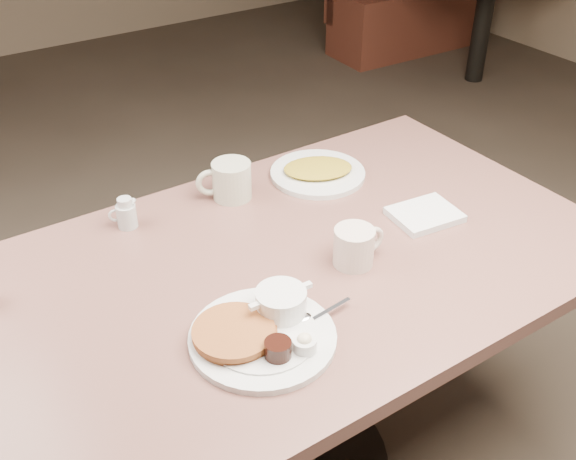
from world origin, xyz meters
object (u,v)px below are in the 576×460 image
diner_table (293,314)px  creamer_right (126,214)px  main_plate (263,328)px  coffee_mug_near (355,246)px  hash_plate (318,172)px  coffee_mug_far (230,181)px

diner_table → creamer_right: bearing=127.8°
main_plate → coffee_mug_near: size_ratio=2.74×
hash_plate → coffee_mug_far: bearing=171.9°
coffee_mug_near → creamer_right: (-0.37, 0.43, -0.01)m
creamer_right → coffee_mug_far: bearing=-4.1°
creamer_right → hash_plate: 0.54m
diner_table → hash_plate: (0.27, 0.28, 0.18)m
creamer_right → hash_plate: creamer_right is taller
main_plate → coffee_mug_near: (0.30, 0.09, 0.02)m
diner_table → creamer_right: creamer_right is taller
hash_plate → coffee_mug_near: bearing=-113.9°
coffee_mug_far → creamer_right: coffee_mug_far is taller
main_plate → hash_plate: main_plate is taller
coffee_mug_near → creamer_right: bearing=131.2°
hash_plate → creamer_right: bearing=174.0°
coffee_mug_far → hash_plate: size_ratio=0.45×
main_plate → coffee_mug_near: bearing=17.0°
coffee_mug_far → main_plate: bearing=-113.0°
diner_table → coffee_mug_far: coffee_mug_far is taller
diner_table → coffee_mug_near: 0.26m
coffee_mug_near → hash_plate: coffee_mug_near is taller
main_plate → coffee_mug_far: (0.21, 0.50, 0.03)m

